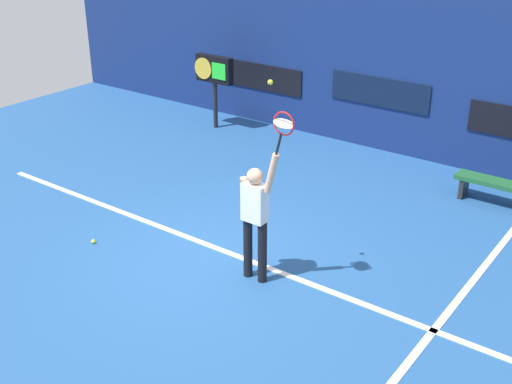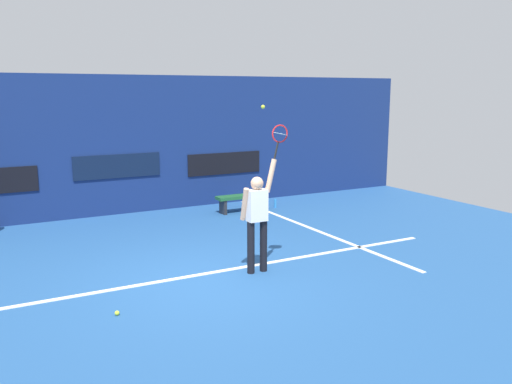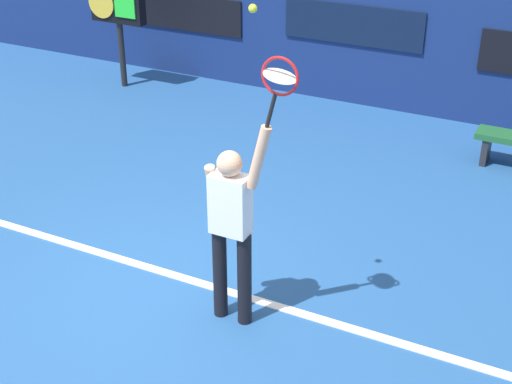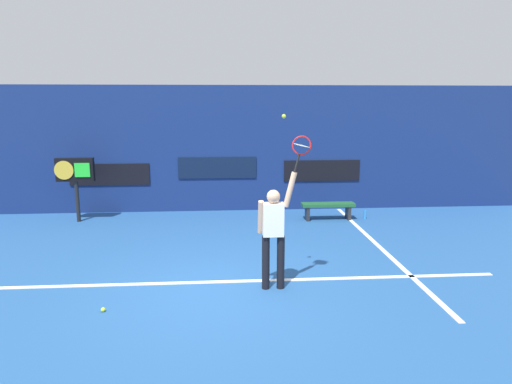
{
  "view_description": "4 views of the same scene",
  "coord_description": "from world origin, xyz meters",
  "px_view_note": "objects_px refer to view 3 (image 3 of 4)",
  "views": [
    {
      "loc": [
        5.66,
        -6.44,
        5.02
      ],
      "look_at": [
        0.85,
        0.13,
        1.25
      ],
      "focal_mm": 45.81,
      "sensor_mm": 36.0,
      "label": 1
    },
    {
      "loc": [
        -3.34,
        -7.97,
        3.11
      ],
      "look_at": [
        1.14,
        0.3,
        1.35
      ],
      "focal_mm": 37.73,
      "sensor_mm": 36.0,
      "label": 2
    },
    {
      "loc": [
        3.63,
        -4.86,
        4.24
      ],
      "look_at": [
        1.02,
        0.31,
        1.15
      ],
      "focal_mm": 51.78,
      "sensor_mm": 36.0,
      "label": 3
    },
    {
      "loc": [
        0.15,
        -7.26,
        3.1
      ],
      "look_at": [
        0.73,
        0.7,
        1.51
      ],
      "focal_mm": 32.1,
      "sensor_mm": 36.0,
      "label": 4
    }
  ],
  "objects_px": {
    "tennis_player": "(231,223)",
    "tennis_ball": "(253,8)",
    "tennis_racket": "(279,80)",
    "scoreboard_clock": "(118,8)"
  },
  "relations": [
    {
      "from": "tennis_player",
      "to": "tennis_ball",
      "type": "height_order",
      "value": "tennis_ball"
    },
    {
      "from": "tennis_racket",
      "to": "scoreboard_clock",
      "type": "xyz_separation_m",
      "value": [
        -5.04,
        4.71,
        -1.07
      ]
    },
    {
      "from": "tennis_player",
      "to": "tennis_ball",
      "type": "xyz_separation_m",
      "value": [
        0.16,
        0.09,
        1.85
      ]
    },
    {
      "from": "tennis_player",
      "to": "tennis_ball",
      "type": "bearing_deg",
      "value": 30.22
    },
    {
      "from": "tennis_ball",
      "to": "scoreboard_clock",
      "type": "distance_m",
      "value": 6.81
    },
    {
      "from": "tennis_racket",
      "to": "tennis_ball",
      "type": "relative_size",
      "value": 9.21
    },
    {
      "from": "tennis_player",
      "to": "scoreboard_clock",
      "type": "distance_m",
      "value": 6.59
    },
    {
      "from": "tennis_player",
      "to": "tennis_racket",
      "type": "relative_size",
      "value": 3.17
    },
    {
      "from": "tennis_ball",
      "to": "scoreboard_clock",
      "type": "xyz_separation_m",
      "value": [
        -4.77,
        4.61,
        -1.56
      ]
    },
    {
      "from": "scoreboard_clock",
      "to": "tennis_racket",
      "type": "bearing_deg",
      "value": -43.07
    }
  ]
}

